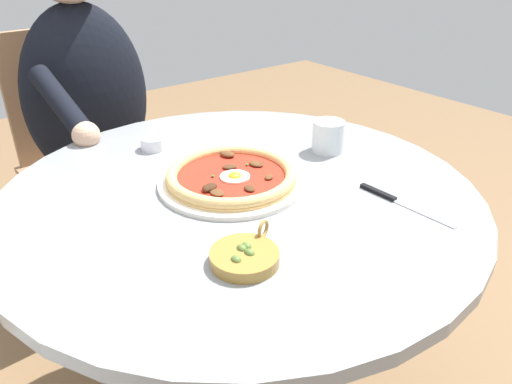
# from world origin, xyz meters

# --- Properties ---
(dining_table) EXTENTS (0.99, 0.99, 0.71)m
(dining_table) POSITION_xyz_m (0.00, 0.00, 0.58)
(dining_table) COLOR gray
(dining_table) RESTS_ON ground
(pizza_on_plate) EXTENTS (0.31, 0.31, 0.03)m
(pizza_on_plate) POSITION_xyz_m (0.03, 0.00, 0.73)
(pizza_on_plate) COLOR white
(pizza_on_plate) RESTS_ON dining_table
(water_glass) EXTENTS (0.08, 0.08, 0.08)m
(water_glass) POSITION_xyz_m (0.03, -0.29, 0.74)
(water_glass) COLOR silver
(water_glass) RESTS_ON dining_table
(steak_knife) EXTENTS (0.21, 0.02, 0.01)m
(steak_knife) POSITION_xyz_m (-0.22, -0.21, 0.71)
(steak_knife) COLOR silver
(steak_knife) RESTS_ON dining_table
(ramekin_capers) EXTENTS (0.06, 0.06, 0.03)m
(ramekin_capers) POSITION_xyz_m (0.30, 0.04, 0.73)
(ramekin_capers) COLOR white
(ramekin_capers) RESTS_ON dining_table
(olive_pan) EXTENTS (0.11, 0.13, 0.04)m
(olive_pan) POSITION_xyz_m (-0.21, 0.14, 0.72)
(olive_pan) COLOR olive
(olive_pan) RESTS_ON dining_table
(diner_person) EXTENTS (0.50, 0.40, 1.20)m
(diner_person) POSITION_xyz_m (0.75, 0.04, 0.54)
(diner_person) COLOR #282833
(diner_person) RESTS_ON ground
(cafe_chair_diner) EXTENTS (0.43, 0.43, 0.91)m
(cafe_chair_diner) POSITION_xyz_m (0.90, 0.05, 0.54)
(cafe_chair_diner) COLOR #957050
(cafe_chair_diner) RESTS_ON ground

